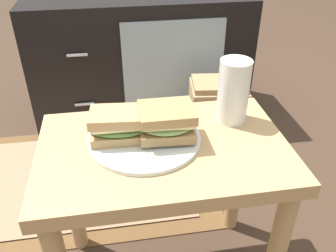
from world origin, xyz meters
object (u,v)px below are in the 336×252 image
tv_cabinet (140,57)px  beer_glass (233,93)px  plate (144,138)px  sandwich_front (121,125)px  sandwich_back (167,121)px  paper_bag (216,122)px

tv_cabinet → beer_glass: 0.91m
tv_cabinet → plate: size_ratio=3.75×
sandwich_front → beer_glass: size_ratio=0.94×
sandwich_back → beer_glass: bearing=19.8°
beer_glass → plate: bearing=-165.9°
beer_glass → paper_bag: bearing=75.9°
plate → beer_glass: (0.22, 0.06, 0.07)m
tv_cabinet → paper_bag: bearing=-60.1°
plate → beer_glass: beer_glass is taller
tv_cabinet → beer_glass: beer_glass is taller
sandwich_front → beer_glass: bearing=10.3°
tv_cabinet → sandwich_front: size_ratio=6.51×
tv_cabinet → sandwich_back: size_ratio=7.08×
sandwich_front → sandwich_back: 0.10m
sandwich_front → plate: bearing=-6.9°
paper_bag → sandwich_back: bearing=-119.6°
plate → tv_cabinet: bearing=85.3°
sandwich_back → beer_glass: size_ratio=0.87×
sandwich_back → paper_bag: (0.28, 0.49, -0.34)m
sandwich_back → paper_bag: size_ratio=0.38×
beer_glass → sandwich_front: bearing=-169.7°
tv_cabinet → sandwich_front: (-0.13, -0.92, 0.21)m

